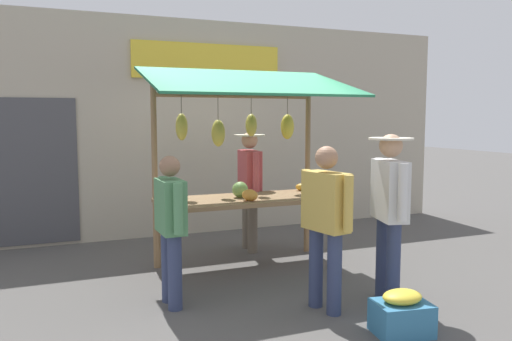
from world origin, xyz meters
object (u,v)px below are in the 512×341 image
shopper_with_shopping_bag (171,222)px  produce_crate_near (402,314)px  market_stall (246,145)px  shopper_with_ponytail (389,203)px  vendor_with_sunhat (250,181)px  shopper_in_grey_tee (326,217)px

shopper_with_shopping_bag → produce_crate_near: 2.32m
produce_crate_near → market_stall: bearing=-78.3°
shopper_with_ponytail → produce_crate_near: (0.38, 0.72, -0.84)m
shopper_with_shopping_bag → produce_crate_near: (-1.69, 1.43, -0.67)m
vendor_with_sunhat → produce_crate_near: bearing=8.8°
produce_crate_near → vendor_with_sunhat: bearing=-86.8°
vendor_with_sunhat → produce_crate_near: 3.25m
vendor_with_sunhat → market_stall: bearing=-18.8°
shopper_in_grey_tee → vendor_with_sunhat: bearing=-16.2°
market_stall → shopper_with_ponytail: market_stall is taller
market_stall → shopper_with_ponytail: bearing=117.4°
shopper_with_ponytail → shopper_with_shopping_bag: 2.19m
market_stall → produce_crate_near: market_stall is taller
shopper_in_grey_tee → shopper_with_shopping_bag: size_ratio=1.07×
shopper_with_ponytail → shopper_with_shopping_bag: shopper_with_ponytail is taller
market_stall → shopper_in_grey_tee: 1.79m
vendor_with_sunhat → shopper_with_shopping_bag: bearing=-36.0°
shopper_with_ponytail → produce_crate_near: 1.17m
shopper_with_ponytail → produce_crate_near: size_ratio=3.25×
market_stall → shopper_in_grey_tee: market_stall is taller
market_stall → produce_crate_near: 2.82m
market_stall → vendor_with_sunhat: (-0.33, -0.72, -0.55)m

